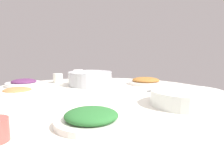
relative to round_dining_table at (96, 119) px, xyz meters
The scene contains 8 objects.
round_dining_table is the anchor object (origin of this frame).
rice_bowl 0.35m from the round_dining_table, 127.38° to the left, with size 0.27×0.27×0.09m.
soup_bowl 0.45m from the round_dining_table, ahead, with size 0.31×0.29×0.06m.
dish_tofu_braise 0.40m from the round_dining_table, 152.97° to the right, with size 0.19×0.19×0.04m.
dish_eggplant 0.56m from the round_dining_table, behind, with size 0.21×0.21×0.04m.
dish_stirfry 0.48m from the round_dining_table, 76.70° to the left, with size 0.23×0.23×0.04m.
dish_greens 0.44m from the round_dining_table, 60.31° to the right, with size 0.22×0.22×0.05m.
tea_cup_far 0.53m from the round_dining_table, 151.52° to the left, with size 0.06×0.06×0.06m, color silver.
Camera 1 is at (0.53, -0.86, 0.99)m, focal length 33.93 mm.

